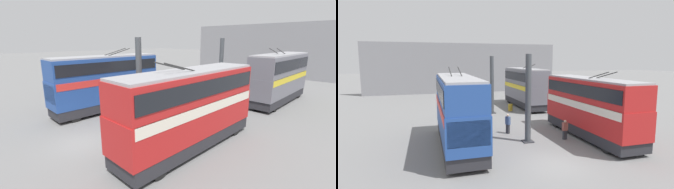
% 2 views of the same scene
% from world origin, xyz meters
% --- Properties ---
extents(ground_plane, '(240.00, 240.00, 0.00)m').
position_xyz_m(ground_plane, '(0.00, 0.00, 0.00)').
color(ground_plane, slate).
extents(depot_back_wall, '(0.50, 36.00, 9.30)m').
position_xyz_m(depot_back_wall, '(36.51, 0.00, 4.65)').
color(depot_back_wall, gray).
rests_on(depot_back_wall, ground_plane).
extents(support_column_near, '(0.81, 0.81, 6.65)m').
position_xyz_m(support_column_near, '(4.63, 0.00, 3.20)').
color(support_column_near, '#42474C').
rests_on(support_column_near, ground_plane).
extents(support_column_far, '(0.81, 0.81, 6.65)m').
position_xyz_m(support_column_far, '(15.95, 0.00, 3.20)').
color(support_column_far, '#42474C').
rests_on(support_column_far, ground_plane).
extents(bus_left_near, '(10.29, 2.54, 5.41)m').
position_xyz_m(bus_left_near, '(4.32, -5.20, 2.72)').
color(bus_left_near, black).
rests_on(bus_left_near, ground_plane).
extents(bus_left_far, '(10.14, 2.54, 5.72)m').
position_xyz_m(bus_left_far, '(18.82, -5.20, 2.89)').
color(bus_left_far, black).
rests_on(bus_left_far, ground_plane).
extents(bus_right_mid, '(10.16, 2.54, 5.69)m').
position_xyz_m(bus_right_mid, '(4.91, 5.20, 2.89)').
color(bus_right_mid, black).
rests_on(bus_right_mid, ground_plane).
extents(person_by_left_row, '(0.29, 0.45, 1.56)m').
position_xyz_m(person_by_left_row, '(4.35, -3.01, 0.82)').
color(person_by_left_row, '#2D2D33').
rests_on(person_by_left_row, ground_plane).
extents(person_aisle_midway, '(0.48, 0.40, 1.68)m').
position_xyz_m(person_aisle_midway, '(7.27, 0.77, 0.89)').
color(person_aisle_midway, '#2D2D33').
rests_on(person_aisle_midway, ground_plane).
extents(oil_drum, '(0.57, 0.57, 0.84)m').
position_xyz_m(oil_drum, '(16.61, -2.46, 0.42)').
color(oil_drum, '#B28E23').
rests_on(oil_drum, ground_plane).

